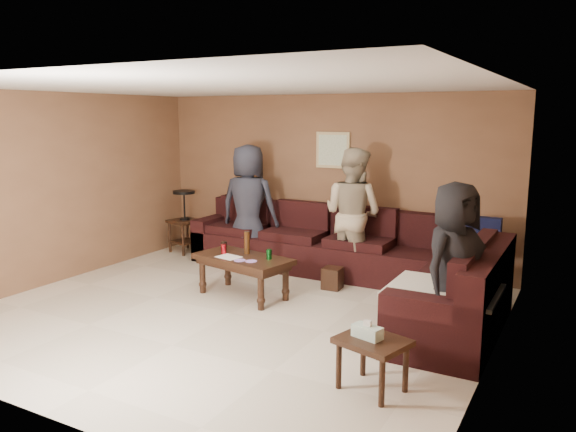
# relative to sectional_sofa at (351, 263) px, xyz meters

# --- Properties ---
(room) EXTENTS (5.60, 5.50, 2.50)m
(room) POSITION_rel_sectional_sofa_xyz_m (-0.81, -1.52, 1.34)
(room) COLOR beige
(room) RESTS_ON ground
(sectional_sofa) EXTENTS (4.65, 2.90, 0.97)m
(sectional_sofa) POSITION_rel_sectional_sofa_xyz_m (0.00, 0.00, 0.00)
(sectional_sofa) COLOR black
(sectional_sofa) RESTS_ON ground
(coffee_table) EXTENTS (1.30, 0.82, 0.79)m
(coffee_table) POSITION_rel_sectional_sofa_xyz_m (-1.03, -0.96, 0.10)
(coffee_table) COLOR black
(coffee_table) RESTS_ON ground
(end_table_left) EXTENTS (0.54, 0.54, 1.01)m
(end_table_left) POSITION_rel_sectional_sofa_xyz_m (-3.10, 0.50, 0.20)
(end_table_left) COLOR black
(end_table_left) RESTS_ON ground
(side_table_right) EXTENTS (0.63, 0.56, 0.58)m
(side_table_right) POSITION_rel_sectional_sofa_xyz_m (1.19, -2.46, 0.06)
(side_table_right) COLOR black
(side_table_right) RESTS_ON ground
(waste_bin) EXTENTS (0.24, 0.24, 0.28)m
(waste_bin) POSITION_rel_sectional_sofa_xyz_m (-0.20, -0.15, -0.19)
(waste_bin) COLOR black
(waste_bin) RESTS_ON ground
(wall_art) EXTENTS (0.52, 0.04, 0.52)m
(wall_art) POSITION_rel_sectional_sofa_xyz_m (-0.71, 0.96, 1.37)
(wall_art) COLOR tan
(wall_art) RESTS_ON ground
(person_left) EXTENTS (0.95, 0.69, 1.79)m
(person_left) POSITION_rel_sectional_sofa_xyz_m (-1.79, 0.36, 0.57)
(person_left) COLOR #272A36
(person_left) RESTS_ON ground
(person_middle) EXTENTS (0.99, 0.84, 1.78)m
(person_middle) POSITION_rel_sectional_sofa_xyz_m (-0.16, 0.40, 0.57)
(person_middle) COLOR tan
(person_middle) RESTS_ON ground
(person_right) EXTENTS (0.74, 0.91, 1.61)m
(person_right) POSITION_rel_sectional_sofa_xyz_m (1.56, -1.34, 0.48)
(person_right) COLOR black
(person_right) RESTS_ON ground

